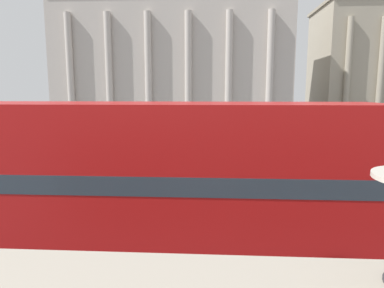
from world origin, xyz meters
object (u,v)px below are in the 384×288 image
(traffic_light_mid, at_px, (125,132))
(pedestrian_black, at_px, (221,127))
(traffic_light_near, at_px, (360,159))
(pedestrian_olive, at_px, (148,131))
(pedestrian_yellow, at_px, (61,171))
(plaza_building_left, at_px, (175,63))
(traffic_light_far, at_px, (243,124))
(double_decker_bus, at_px, (155,179))

(traffic_light_mid, relative_size, pedestrian_black, 1.83)
(traffic_light_near, xyz_separation_m, pedestrian_olive, (-11.75, 19.90, -1.31))
(pedestrian_yellow, bearing_deg, plaza_building_left, -42.11)
(traffic_light_mid, relative_size, pedestrian_olive, 2.07)
(traffic_light_mid, xyz_separation_m, traffic_light_far, (7.94, 6.37, -0.01))
(double_decker_bus, bearing_deg, plaza_building_left, 92.77)
(pedestrian_black, bearing_deg, plaza_building_left, 107.79)
(traffic_light_mid, distance_m, pedestrian_olive, 11.58)
(traffic_light_far, height_order, pedestrian_olive, traffic_light_far)
(plaza_building_left, bearing_deg, pedestrian_yellow, -91.64)
(double_decker_bus, bearing_deg, traffic_light_near, 28.82)
(plaza_building_left, bearing_deg, traffic_light_mid, -89.31)
(double_decker_bus, bearing_deg, traffic_light_far, 75.55)
(double_decker_bus, xyz_separation_m, traffic_light_far, (3.90, 19.06, -0.29))
(traffic_light_near, bearing_deg, pedestrian_black, 101.18)
(traffic_light_far, bearing_deg, traffic_light_mid, -141.28)
(double_decker_bus, distance_m, traffic_light_near, 8.15)
(traffic_light_mid, xyz_separation_m, pedestrian_olive, (-0.77, 11.48, -1.26))
(traffic_light_mid, bearing_deg, pedestrian_black, 66.30)
(traffic_light_far, distance_m, pedestrian_black, 8.47)
(double_decker_bus, distance_m, traffic_light_far, 19.46)
(pedestrian_black, bearing_deg, traffic_light_far, -83.21)
(pedestrian_black, bearing_deg, pedestrian_olive, -160.02)
(traffic_light_far, bearing_deg, pedestrian_olive, 149.59)
(double_decker_bus, height_order, traffic_light_near, double_decker_bus)
(plaza_building_left, height_order, pedestrian_yellow, plaza_building_left)
(double_decker_bus, relative_size, pedestrian_black, 6.25)
(plaza_building_left, distance_m, traffic_light_far, 27.79)
(traffic_light_mid, bearing_deg, double_decker_bus, -72.32)
(pedestrian_yellow, bearing_deg, traffic_light_near, -140.83)
(traffic_light_near, distance_m, traffic_light_far, 15.09)
(double_decker_bus, relative_size, traffic_light_far, 3.44)
(traffic_light_mid, bearing_deg, traffic_light_near, -37.47)
(traffic_light_far, height_order, pedestrian_black, traffic_light_far)
(traffic_light_far, xyz_separation_m, pedestrian_olive, (-8.72, 5.11, -1.25))
(traffic_light_near, relative_size, traffic_light_far, 1.03)
(plaza_building_left, xyz_separation_m, pedestrian_black, (6.81, -17.35, -7.99))
(pedestrian_yellow, distance_m, pedestrian_olive, 17.63)
(traffic_light_near, height_order, pedestrian_yellow, traffic_light_near)
(double_decker_bus, distance_m, pedestrian_yellow, 8.69)
(traffic_light_far, bearing_deg, plaza_building_left, 108.02)
(double_decker_bus, height_order, pedestrian_olive, double_decker_bus)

